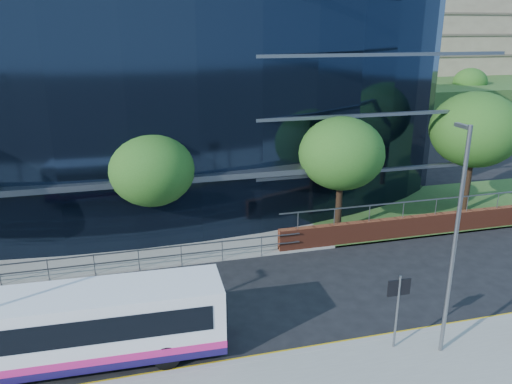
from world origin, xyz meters
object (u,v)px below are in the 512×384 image
object	(u,v)px
tree_dist_f	(470,82)
city_bus	(81,326)
tree_far_c	(342,154)
streetlight_east	(455,238)
street_sign	(398,297)
tree_dist_e	(366,85)
tree_far_d	(475,130)
tree_far_b	(152,170)

from	to	relation	value
tree_dist_f	city_bus	distance (m)	62.06
tree_far_c	streetlight_east	xyz separation A→B (m)	(-1.00, -11.17, -0.10)
street_sign	streetlight_east	world-z (taller)	streetlight_east
tree_dist_e	street_sign	bearing A→B (deg)	-115.12
tree_far_d	tree_far_c	bearing A→B (deg)	-173.66
street_sign	tree_far_d	xyz separation A→B (m)	(11.50, 11.59, 3.04)
tree_far_d	tree_dist_f	world-z (taller)	tree_far_d
tree_far_b	tree_far_c	xyz separation A→B (m)	(10.00, -0.50, 0.33)
tree_dist_e	tree_dist_f	distance (m)	16.13
streetlight_east	city_bus	bearing A→B (deg)	167.31
tree_far_c	tree_dist_f	size ratio (longest dim) A/B	1.08
tree_far_d	streetlight_east	distance (m)	15.77
tree_far_c	tree_far_d	world-z (taller)	tree_far_d
tree_far_c	tree_dist_e	world-z (taller)	same
tree_far_b	tree_dist_f	distance (m)	53.90
tree_far_d	streetlight_east	size ratio (longest dim) A/B	0.93
street_sign	tree_far_c	xyz separation A→B (m)	(2.50, 10.59, 2.39)
city_bus	tree_dist_e	bearing A→B (deg)	54.57
tree_far_c	tree_dist_f	distance (m)	46.67
tree_far_d	tree_dist_e	size ratio (longest dim) A/B	1.14
tree_dist_f	city_bus	size ratio (longest dim) A/B	0.61
street_sign	city_bus	xyz separation A→B (m)	(-10.60, 2.14, -0.74)
tree_far_b	tree_dist_e	bearing A→B (deg)	48.48
tree_far_c	tree_far_d	bearing A→B (deg)	6.34
street_sign	streetlight_east	distance (m)	2.80
tree_far_b	tree_far_d	distance (m)	19.03
street_sign	tree_far_c	distance (m)	11.14
street_sign	tree_far_b	distance (m)	13.54
tree_far_c	streetlight_east	world-z (taller)	streetlight_east
tree_far_c	tree_dist_f	xyz separation A→B (m)	(33.00, 33.00, -0.33)
street_sign	tree_far_c	bearing A→B (deg)	76.71
street_sign	tree_dist_e	bearing A→B (deg)	64.88
tree_far_d	city_bus	world-z (taller)	tree_far_d
tree_far_c	streetlight_east	bearing A→B (deg)	-95.11
tree_far_b	tree_far_c	world-z (taller)	tree_far_c
street_sign	tree_far_d	world-z (taller)	tree_far_d
tree_dist_e	tree_dist_f	xyz separation A→B (m)	(16.00, 2.00, -0.33)
streetlight_east	city_bus	size ratio (longest dim) A/B	0.81
street_sign	streetlight_east	size ratio (longest dim) A/B	0.35
street_sign	tree_dist_e	distance (m)	45.99
tree_far_c	streetlight_east	size ratio (longest dim) A/B	0.81
streetlight_east	tree_far_d	bearing A→B (deg)	50.60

